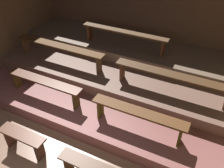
% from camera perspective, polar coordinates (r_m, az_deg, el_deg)
% --- Properties ---
extents(ground, '(6.97, 5.74, 0.08)m').
position_cam_1_polar(ground, '(5.96, -2.75, -5.52)').
color(ground, '#875F46').
extents(wall_back, '(6.97, 0.06, 2.65)m').
position_cam_1_polar(wall_back, '(7.19, 6.76, 15.05)').
color(wall_back, brown).
rests_on(wall_back, ground).
extents(platform_lower, '(6.17, 3.61, 0.29)m').
position_cam_1_polar(platform_lower, '(6.30, 0.09, -0.61)').
color(platform_lower, '#92524E').
rests_on(platform_lower, ground).
extents(platform_middle, '(6.17, 2.51, 0.29)m').
position_cam_1_polar(platform_middle, '(6.54, 2.20, 4.02)').
color(platform_middle, brown).
rests_on(platform_middle, platform_lower).
extents(platform_upper, '(6.17, 1.38, 0.29)m').
position_cam_1_polar(platform_upper, '(6.84, 4.24, 8.34)').
color(platform_upper, '#7C634E').
rests_on(platform_upper, platform_middle).
extents(bench_floor_left, '(0.99, 0.26, 0.48)m').
position_cam_1_polar(bench_floor_left, '(5.06, -20.20, -11.94)').
color(bench_floor_left, brown).
rests_on(bench_floor_left, ground).
extents(bench_floor_right, '(0.99, 0.26, 0.48)m').
position_cam_1_polar(bench_floor_right, '(4.41, -6.14, -18.79)').
color(bench_floor_right, '#553422').
rests_on(bench_floor_right, ground).
extents(bench_lower_left, '(1.93, 0.26, 0.48)m').
position_cam_1_polar(bench_lower_left, '(5.74, -15.69, 0.16)').
color(bench_lower_left, brown).
rests_on(bench_lower_left, platform_lower).
extents(bench_lower_right, '(1.93, 0.26, 0.48)m').
position_cam_1_polar(bench_lower_right, '(4.78, 6.24, -7.15)').
color(bench_lower_right, brown).
rests_on(bench_lower_right, platform_lower).
extents(bench_middle_left, '(2.56, 0.26, 0.48)m').
position_cam_1_polar(bench_middle_left, '(6.45, -12.27, 8.29)').
color(bench_middle_left, brown).
rests_on(bench_middle_left, platform_middle).
extents(bench_middle_right, '(2.56, 0.26, 0.48)m').
position_cam_1_polar(bench_middle_right, '(5.36, 13.86, 1.60)').
color(bench_middle_right, '#55361E').
rests_on(bench_middle_right, platform_middle).
extents(bench_upper_center, '(2.34, 0.26, 0.48)m').
position_cam_1_polar(bench_upper_center, '(6.41, 2.95, 11.74)').
color(bench_upper_center, brown).
rests_on(bench_upper_center, platform_upper).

